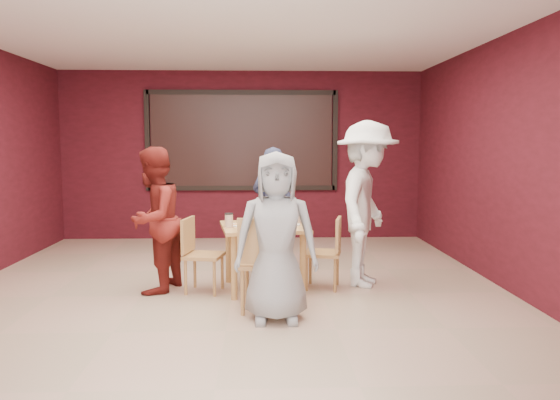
{
  "coord_description": "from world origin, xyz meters",
  "views": [
    {
      "loc": [
        0.3,
        -5.68,
        1.61
      ],
      "look_at": [
        0.52,
        0.23,
        0.99
      ],
      "focal_mm": 35.0,
      "sensor_mm": 36.0,
      "label": 1
    }
  ],
  "objects_px": {
    "chair_right": "(329,249)",
    "diner_left": "(154,220)",
    "diner_back": "(273,207)",
    "chair_back": "(271,234)",
    "dining_table": "(264,233)",
    "diner_front": "(276,237)",
    "chair_front": "(263,259)",
    "diner_right": "(367,204)",
    "chair_left": "(198,250)"
  },
  "relations": [
    {
      "from": "chair_right",
      "to": "diner_left",
      "type": "height_order",
      "value": "diner_left"
    },
    {
      "from": "diner_back",
      "to": "chair_back",
      "type": "bearing_deg",
      "value": 104.88
    },
    {
      "from": "chair_back",
      "to": "diner_left",
      "type": "height_order",
      "value": "diner_left"
    },
    {
      "from": "chair_back",
      "to": "dining_table",
      "type": "bearing_deg",
      "value": -97.03
    },
    {
      "from": "diner_front",
      "to": "chair_right",
      "type": "bearing_deg",
      "value": 60.82
    },
    {
      "from": "chair_front",
      "to": "diner_right",
      "type": "bearing_deg",
      "value": 39.54
    },
    {
      "from": "chair_front",
      "to": "chair_back",
      "type": "relative_size",
      "value": 1.06
    },
    {
      "from": "chair_front",
      "to": "diner_left",
      "type": "height_order",
      "value": "diner_left"
    },
    {
      "from": "dining_table",
      "to": "chair_left",
      "type": "height_order",
      "value": "dining_table"
    },
    {
      "from": "diner_front",
      "to": "diner_left",
      "type": "distance_m",
      "value": 1.66
    },
    {
      "from": "chair_left",
      "to": "diner_left",
      "type": "height_order",
      "value": "diner_left"
    },
    {
      "from": "diner_right",
      "to": "chair_right",
      "type": "bearing_deg",
      "value": 127.94
    },
    {
      "from": "chair_right",
      "to": "diner_front",
      "type": "height_order",
      "value": "diner_front"
    },
    {
      "from": "diner_right",
      "to": "chair_front",
      "type": "bearing_deg",
      "value": 151.36
    },
    {
      "from": "chair_left",
      "to": "diner_front",
      "type": "distance_m",
      "value": 1.33
    },
    {
      "from": "chair_front",
      "to": "chair_right",
      "type": "xyz_separation_m",
      "value": [
        0.73,
        0.84,
        -0.07
      ]
    },
    {
      "from": "chair_left",
      "to": "chair_right",
      "type": "xyz_separation_m",
      "value": [
        1.43,
        0.08,
        -0.01
      ]
    },
    {
      "from": "chair_left",
      "to": "diner_back",
      "type": "relative_size",
      "value": 0.52
    },
    {
      "from": "diner_back",
      "to": "diner_right",
      "type": "xyz_separation_m",
      "value": [
        1.03,
        -1.0,
        0.15
      ]
    },
    {
      "from": "diner_front",
      "to": "diner_left",
      "type": "relative_size",
      "value": 0.98
    },
    {
      "from": "chair_right",
      "to": "diner_right",
      "type": "xyz_separation_m",
      "value": [
        0.44,
        0.13,
        0.48
      ]
    },
    {
      "from": "chair_right",
      "to": "diner_left",
      "type": "xyz_separation_m",
      "value": [
        -1.91,
        -0.05,
        0.34
      ]
    },
    {
      "from": "chair_back",
      "to": "chair_left",
      "type": "relative_size",
      "value": 1.08
    },
    {
      "from": "diner_front",
      "to": "diner_left",
      "type": "xyz_separation_m",
      "value": [
        -1.29,
        1.03,
        0.02
      ]
    },
    {
      "from": "chair_back",
      "to": "chair_right",
      "type": "distance_m",
      "value": 0.96
    },
    {
      "from": "dining_table",
      "to": "diner_left",
      "type": "distance_m",
      "value": 1.2
    },
    {
      "from": "chair_left",
      "to": "diner_back",
      "type": "xyz_separation_m",
      "value": [
        0.85,
        1.21,
        0.32
      ]
    },
    {
      "from": "chair_left",
      "to": "diner_back",
      "type": "distance_m",
      "value": 1.51
    },
    {
      "from": "chair_right",
      "to": "diner_front",
      "type": "xyz_separation_m",
      "value": [
        -0.61,
        -1.08,
        0.32
      ]
    },
    {
      "from": "chair_left",
      "to": "diner_front",
      "type": "bearing_deg",
      "value": -50.63
    },
    {
      "from": "chair_front",
      "to": "chair_back",
      "type": "distance_m",
      "value": 1.58
    },
    {
      "from": "chair_back",
      "to": "diner_right",
      "type": "bearing_deg",
      "value": -29.4
    },
    {
      "from": "dining_table",
      "to": "chair_back",
      "type": "bearing_deg",
      "value": 82.97
    },
    {
      "from": "diner_front",
      "to": "chair_back",
      "type": "bearing_deg",
      "value": 90.82
    },
    {
      "from": "chair_front",
      "to": "chair_left",
      "type": "height_order",
      "value": "chair_front"
    },
    {
      "from": "chair_left",
      "to": "diner_right",
      "type": "height_order",
      "value": "diner_right"
    },
    {
      "from": "chair_front",
      "to": "diner_back",
      "type": "distance_m",
      "value": 1.99
    },
    {
      "from": "dining_table",
      "to": "diner_right",
      "type": "bearing_deg",
      "value": 6.3
    },
    {
      "from": "chair_back",
      "to": "chair_right",
      "type": "bearing_deg",
      "value": -49.28
    },
    {
      "from": "diner_back",
      "to": "diner_right",
      "type": "height_order",
      "value": "diner_right"
    },
    {
      "from": "diner_front",
      "to": "diner_back",
      "type": "distance_m",
      "value": 2.21
    },
    {
      "from": "chair_back",
      "to": "diner_front",
      "type": "distance_m",
      "value": 1.83
    },
    {
      "from": "dining_table",
      "to": "chair_back",
      "type": "height_order",
      "value": "chair_back"
    },
    {
      "from": "dining_table",
      "to": "diner_back",
      "type": "relative_size",
      "value": 0.65
    },
    {
      "from": "chair_back",
      "to": "chair_left",
      "type": "height_order",
      "value": "chair_back"
    },
    {
      "from": "chair_left",
      "to": "chair_back",
      "type": "bearing_deg",
      "value": 45.31
    },
    {
      "from": "dining_table",
      "to": "diner_front",
      "type": "height_order",
      "value": "diner_front"
    },
    {
      "from": "dining_table",
      "to": "chair_right",
      "type": "bearing_deg",
      "value": 0.05
    },
    {
      "from": "diner_back",
      "to": "chair_right",
      "type": "bearing_deg",
      "value": 138.56
    },
    {
      "from": "dining_table",
      "to": "diner_back",
      "type": "height_order",
      "value": "diner_back"
    }
  ]
}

